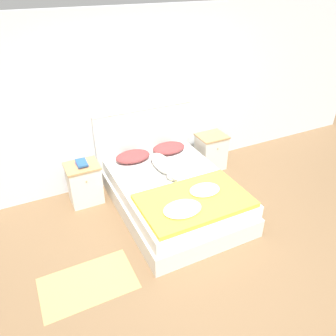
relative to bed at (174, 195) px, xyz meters
The scene contains 12 objects.
ground_plane 1.05m from the bed, 91.06° to the right, with size 16.00×16.00×0.00m, color brown.
wall_back 1.52m from the bed, 90.98° to the left, with size 9.00×0.06×2.55m.
bed is the anchor object (origin of this frame).
headboard 1.10m from the bed, 90.00° to the left, with size 1.58×0.06×1.18m.
nightstand_left 1.31m from the bed, 145.18° to the left, with size 0.47×0.40×0.61m.
nightstand_right 1.31m from the bed, 34.82° to the left, with size 0.47×0.40×0.61m.
pillow_left 0.89m from the bed, 111.01° to the left, with size 0.53×0.35×0.13m.
pillow_right 0.89m from the bed, 68.99° to the left, with size 0.53×0.35×0.13m.
quilt 0.60m from the bed, 91.13° to the right, with size 1.35×0.86×0.11m.
dog 0.45m from the bed, 90.26° to the left, with size 0.24×0.83×0.18m.
book_stack 1.36m from the bed, 144.87° to the left, with size 0.15×0.23×0.05m.
rug 1.64m from the bed, 152.72° to the right, with size 1.02×0.62×0.00m.
Camera 1 is at (-1.69, -2.25, 2.96)m, focal length 35.00 mm.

